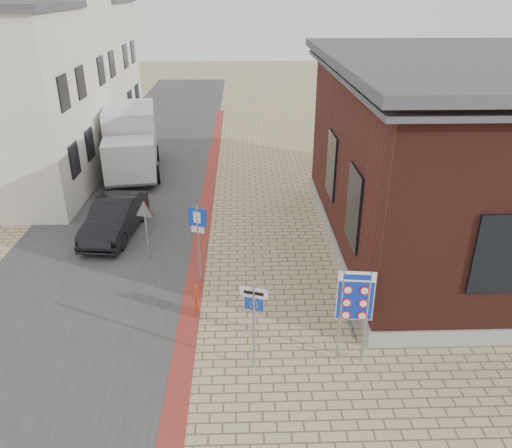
# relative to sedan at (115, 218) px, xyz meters

# --- Properties ---
(ground) EXTENTS (120.00, 120.00, 0.00)m
(ground) POSITION_rel_sedan_xyz_m (5.36, -8.10, -0.71)
(ground) COLOR tan
(ground) RESTS_ON ground
(road_strip) EXTENTS (7.00, 60.00, 0.02)m
(road_strip) POSITION_rel_sedan_xyz_m (-0.14, 6.90, -0.70)
(road_strip) COLOR #38383A
(road_strip) RESTS_ON ground
(curb_strip) EXTENTS (0.60, 40.00, 0.02)m
(curb_strip) POSITION_rel_sedan_xyz_m (3.36, 1.90, -0.70)
(curb_strip) COLOR maroon
(curb_strip) RESTS_ON ground
(brick_building) EXTENTS (13.00, 13.00, 6.80)m
(brick_building) POSITION_rel_sedan_xyz_m (14.35, -1.10, 2.77)
(brick_building) COLOR gray
(brick_building) RESTS_ON ground
(townhouse_mid) EXTENTS (7.40, 6.40, 9.10)m
(townhouse_mid) POSITION_rel_sedan_xyz_m (-5.64, 9.90, 3.85)
(townhouse_mid) COLOR beige
(townhouse_mid) RESTS_ON ground
(townhouse_far) EXTENTS (7.40, 6.40, 8.30)m
(townhouse_far) POSITION_rel_sedan_xyz_m (-5.64, 15.90, 3.45)
(townhouse_far) COLOR beige
(townhouse_far) RESTS_ON ground
(bike_rack) EXTENTS (0.08, 1.80, 0.60)m
(bike_rack) POSITION_rel_sedan_xyz_m (8.01, -5.90, -0.45)
(bike_rack) COLOR slate
(bike_rack) RESTS_ON ground
(sedan) EXTENTS (1.97, 4.48, 1.43)m
(sedan) POSITION_rel_sedan_xyz_m (0.00, 0.00, 0.00)
(sedan) COLOR black
(sedan) RESTS_ON ground
(box_truck) EXTENTS (3.40, 6.51, 3.24)m
(box_truck) POSITION_rel_sedan_xyz_m (-0.73, 7.46, 0.96)
(box_truck) COLOR slate
(box_truck) RESTS_ON ground
(border_sign) EXTENTS (0.91, 0.15, 2.66)m
(border_sign) POSITION_rel_sedan_xyz_m (7.69, -7.60, 1.19)
(border_sign) COLOR gray
(border_sign) RESTS_ON ground
(essen_sign) EXTENTS (0.66, 0.25, 2.52)m
(essen_sign) POSITION_rel_sedan_xyz_m (5.21, -7.80, 0.96)
(essen_sign) COLOR gray
(essen_sign) RESTS_ON ground
(parking_sign) EXTENTS (0.57, 0.25, 2.70)m
(parking_sign) POSITION_rel_sedan_xyz_m (3.56, -3.60, 1.14)
(parking_sign) COLOR gray
(parking_sign) RESTS_ON ground
(yield_sign) EXTENTS (0.76, 0.35, 2.23)m
(yield_sign) POSITION_rel_sedan_xyz_m (1.63, -2.10, 0.97)
(yield_sign) COLOR gray
(yield_sign) RESTS_ON ground
(bollard) EXTENTS (0.10, 0.10, 0.92)m
(bollard) POSITION_rel_sedan_xyz_m (3.56, -5.30, -0.25)
(bollard) COLOR red
(bollard) RESTS_ON ground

